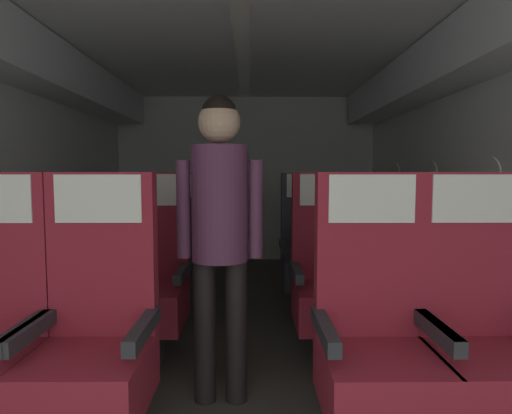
{
  "coord_description": "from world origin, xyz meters",
  "views": [
    {
      "loc": [
        0.07,
        -0.03,
        1.17
      ],
      "look_at": [
        0.11,
        3.1,
        0.92
      ],
      "focal_mm": 30.3,
      "sensor_mm": 36.0,
      "label": 1
    }
  ],
  "objects_px": {
    "flight_attendant": "(220,218)",
    "seat_a_right_aisle": "(481,341)",
    "seat_b_right_aisle": "(403,282)",
    "seat_c_right_window": "(308,253)",
    "seat_a_left_aisle": "(94,341)",
    "seat_b_left_window": "(78,283)",
    "seat_c_right_aisle": "(362,253)",
    "seat_a_right_window": "(375,341)",
    "seat_c_left_window": "(122,254)",
    "seat_b_right_window": "(329,281)",
    "seat_c_left_aisle": "(177,254)",
    "seat_b_left_aisle": "(150,281)"
  },
  "relations": [
    {
      "from": "seat_b_right_aisle",
      "to": "flight_attendant",
      "type": "height_order",
      "value": "flight_attendant"
    },
    {
      "from": "seat_c_left_window",
      "to": "seat_c_right_aisle",
      "type": "bearing_deg",
      "value": -0.12
    },
    {
      "from": "seat_c_right_window",
      "to": "seat_c_right_aisle",
      "type": "bearing_deg",
      "value": -2.16
    },
    {
      "from": "seat_b_left_window",
      "to": "seat_b_right_aisle",
      "type": "height_order",
      "value": "same"
    },
    {
      "from": "seat_a_left_aisle",
      "to": "seat_c_right_window",
      "type": "relative_size",
      "value": 1.0
    },
    {
      "from": "seat_a_right_window",
      "to": "seat_b_right_window",
      "type": "relative_size",
      "value": 1.0
    },
    {
      "from": "seat_a_right_aisle",
      "to": "seat_b_left_aisle",
      "type": "distance_m",
      "value": 1.84
    },
    {
      "from": "seat_c_left_window",
      "to": "flight_attendant",
      "type": "xyz_separation_m",
      "value": [
        0.93,
        -1.45,
        0.45
      ]
    },
    {
      "from": "seat_b_left_aisle",
      "to": "seat_c_left_window",
      "type": "xyz_separation_m",
      "value": [
        -0.45,
        0.94,
        0.0
      ]
    },
    {
      "from": "seat_c_right_window",
      "to": "seat_b_left_window",
      "type": "bearing_deg",
      "value": -148.05
    },
    {
      "from": "seat_c_right_window",
      "to": "flight_attendant",
      "type": "bearing_deg",
      "value": -113.56
    },
    {
      "from": "seat_b_right_window",
      "to": "flight_attendant",
      "type": "distance_m",
      "value": 0.94
    },
    {
      "from": "seat_c_left_aisle",
      "to": "seat_c_right_window",
      "type": "distance_m",
      "value": 1.11
    },
    {
      "from": "seat_b_right_aisle",
      "to": "seat_c_right_window",
      "type": "xyz_separation_m",
      "value": [
        -0.46,
        0.98,
        0.0
      ]
    },
    {
      "from": "seat_b_right_aisle",
      "to": "seat_a_left_aisle",
      "type": "bearing_deg",
      "value": -149.31
    },
    {
      "from": "seat_c_right_aisle",
      "to": "flight_attendant",
      "type": "distance_m",
      "value": 1.87
    },
    {
      "from": "seat_a_right_aisle",
      "to": "seat_c_left_window",
      "type": "xyz_separation_m",
      "value": [
        -2.02,
        1.91,
        0.0
      ]
    },
    {
      "from": "seat_a_left_aisle",
      "to": "seat_b_right_aisle",
      "type": "relative_size",
      "value": 1.0
    },
    {
      "from": "seat_c_left_window",
      "to": "flight_attendant",
      "type": "distance_m",
      "value": 1.78
    },
    {
      "from": "seat_b_left_window",
      "to": "seat_c_left_window",
      "type": "height_order",
      "value": "same"
    },
    {
      "from": "seat_a_right_window",
      "to": "seat_b_left_aisle",
      "type": "xyz_separation_m",
      "value": [
        -1.13,
        0.98,
        0.0
      ]
    },
    {
      "from": "seat_a_left_aisle",
      "to": "seat_b_left_window",
      "type": "relative_size",
      "value": 1.0
    },
    {
      "from": "seat_c_right_aisle",
      "to": "seat_c_left_window",
      "type": "bearing_deg",
      "value": 179.88
    },
    {
      "from": "flight_attendant",
      "to": "seat_b_left_aisle",
      "type": "bearing_deg",
      "value": 155.69
    },
    {
      "from": "seat_a_left_aisle",
      "to": "seat_a_right_aisle",
      "type": "bearing_deg",
      "value": -0.38
    },
    {
      "from": "seat_a_right_window",
      "to": "seat_a_right_aisle",
      "type": "bearing_deg",
      "value": 0.38
    },
    {
      "from": "seat_a_right_window",
      "to": "seat_b_right_window",
      "type": "distance_m",
      "value": 0.98
    },
    {
      "from": "seat_a_right_aisle",
      "to": "seat_c_right_window",
      "type": "distance_m",
      "value": 1.97
    },
    {
      "from": "seat_c_left_window",
      "to": "seat_c_right_window",
      "type": "distance_m",
      "value": 1.57
    },
    {
      "from": "seat_a_right_aisle",
      "to": "seat_c_left_window",
      "type": "bearing_deg",
      "value": 136.59
    },
    {
      "from": "seat_c_right_aisle",
      "to": "flight_attendant",
      "type": "bearing_deg",
      "value": -126.93
    },
    {
      "from": "seat_a_right_window",
      "to": "seat_c_left_window",
      "type": "distance_m",
      "value": 2.49
    },
    {
      "from": "seat_c_left_aisle",
      "to": "flight_attendant",
      "type": "relative_size",
      "value": 0.76
    },
    {
      "from": "seat_a_right_window",
      "to": "seat_b_left_window",
      "type": "relative_size",
      "value": 1.0
    },
    {
      "from": "flight_attendant",
      "to": "seat_a_right_aisle",
      "type": "bearing_deg",
      "value": 0.07
    },
    {
      "from": "seat_c_right_aisle",
      "to": "seat_c_right_window",
      "type": "bearing_deg",
      "value": 177.84
    },
    {
      "from": "seat_b_right_window",
      "to": "flight_attendant",
      "type": "bearing_deg",
      "value": -141.34
    },
    {
      "from": "flight_attendant",
      "to": "seat_c_left_aisle",
      "type": "bearing_deg",
      "value": 130.99
    },
    {
      "from": "seat_c_left_aisle",
      "to": "seat_b_left_aisle",
      "type": "bearing_deg",
      "value": -90.24
    },
    {
      "from": "seat_a_left_aisle",
      "to": "flight_attendant",
      "type": "height_order",
      "value": "flight_attendant"
    },
    {
      "from": "seat_a_right_window",
      "to": "flight_attendant",
      "type": "distance_m",
      "value": 0.92
    },
    {
      "from": "seat_a_right_aisle",
      "to": "seat_a_right_window",
      "type": "distance_m",
      "value": 0.43
    },
    {
      "from": "seat_a_right_aisle",
      "to": "seat_b_right_aisle",
      "type": "height_order",
      "value": "same"
    },
    {
      "from": "seat_b_left_aisle",
      "to": "seat_b_right_window",
      "type": "height_order",
      "value": "same"
    },
    {
      "from": "seat_c_right_aisle",
      "to": "seat_c_right_window",
      "type": "height_order",
      "value": "same"
    },
    {
      "from": "seat_a_left_aisle",
      "to": "seat_a_right_window",
      "type": "xyz_separation_m",
      "value": [
        1.13,
        -0.01,
        0.0
      ]
    },
    {
      "from": "seat_b_left_aisle",
      "to": "seat_c_left_window",
      "type": "bearing_deg",
      "value": 115.87
    },
    {
      "from": "seat_b_right_window",
      "to": "seat_c_left_aisle",
      "type": "distance_m",
      "value": 1.46
    },
    {
      "from": "seat_a_right_aisle",
      "to": "seat_b_right_aisle",
      "type": "bearing_deg",
      "value": 89.17
    },
    {
      "from": "seat_b_left_aisle",
      "to": "seat_b_right_aisle",
      "type": "xyz_separation_m",
      "value": [
        1.58,
        -0.03,
        0.0
      ]
    }
  ]
}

